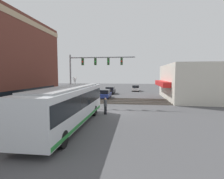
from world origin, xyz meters
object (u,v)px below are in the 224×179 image
parked_car_black (110,91)px  parked_car_white (135,88)px  city_bus (70,104)px  parked_car_blue (105,94)px  crossing_signal (75,88)px  pedestrian_near_bus (105,106)px

parked_car_black → parked_car_white: (7.07, -5.40, -0.01)m
city_bus → parked_car_blue: size_ratio=2.56×
parked_car_black → parked_car_white: size_ratio=0.98×
crossing_signal → parked_car_white: bearing=-22.5°
crossing_signal → parked_car_white: size_ratio=0.85×
pedestrian_near_bus → parked_car_black: bearing=6.3°
city_bus → pedestrian_near_bus: city_bus is taller
parked_car_white → pedestrian_near_bus: (-26.37, 3.26, 0.19)m
parked_car_blue → parked_car_black: (7.04, -0.00, -0.01)m
parked_car_blue → parked_car_black: 7.04m
city_bus → parked_car_blue: (16.65, -0.00, -1.03)m
city_bus → parked_car_black: bearing=-0.0°
parked_car_white → parked_car_black: bearing=142.6°
parked_car_blue → pedestrian_near_bus: bearing=-170.1°
crossing_signal → parked_car_black: bearing=-13.0°
parked_car_white → pedestrian_near_bus: size_ratio=2.61×
city_bus → parked_car_blue: 16.68m
parked_car_black → parked_car_white: bearing=-37.4°
city_bus → pedestrian_near_bus: size_ratio=6.87×
city_bus → parked_car_blue: bearing=-0.0°
pedestrian_near_bus → crossing_signal: bearing=42.1°
parked_car_white → pedestrian_near_bus: bearing=172.9°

